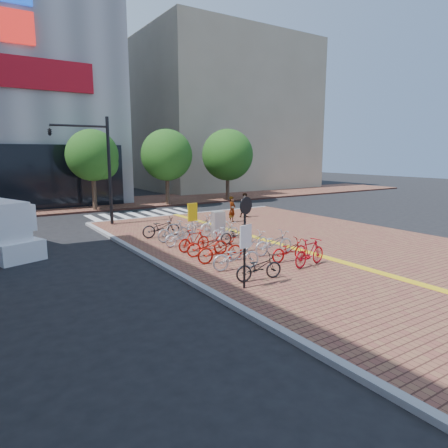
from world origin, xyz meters
TOP-DOWN VIEW (x-y plane):
  - ground at (0.00, 0.00)m, footprint 120.00×120.00m
  - sidewalk at (3.00, -5.00)m, footprint 14.00×34.00m
  - tactile_strip at (2.00, -5.00)m, footprint 0.40×34.00m
  - kerb_west at (-4.00, -5.00)m, footprint 0.25×34.00m
  - kerb_north at (3.00, 12.00)m, footprint 14.00×0.25m
  - far_sidewalk at (0.00, 21.00)m, footprint 70.00×8.00m
  - building_beige at (18.00, 32.00)m, footprint 20.00×18.00m
  - crosswalk at (0.50, 14.00)m, footprint 7.50×4.00m
  - street_trees at (5.04, 17.45)m, footprint 16.20×4.60m
  - bike_0 at (-2.12, -2.66)m, footprint 1.77×0.85m
  - bike_1 at (-2.05, -1.24)m, footprint 1.94×0.92m
  - bike_2 at (-2.01, -0.09)m, footprint 1.98×0.88m
  - bike_3 at (-1.93, 1.04)m, footprint 1.87×0.90m
  - bike_4 at (-1.99, 2.04)m, footprint 1.63×0.61m
  - bike_5 at (-1.97, 3.32)m, footprint 1.82×0.84m
  - bike_6 at (-1.90, 4.26)m, footprint 1.75×0.60m
  - bike_7 at (-1.98, 5.51)m, footprint 2.01×0.92m
  - bike_8 at (0.52, -2.37)m, footprint 1.82×0.78m
  - bike_9 at (0.37, -1.42)m, footprint 1.72×0.65m
  - bike_10 at (0.51, -0.30)m, footprint 1.91×0.72m
  - bike_11 at (0.26, 0.79)m, footprint 1.61×0.62m
  - bike_12 at (0.39, 2.26)m, footprint 1.71×0.78m
  - bike_13 at (0.44, 3.29)m, footprint 1.70×0.75m
  - bike_14 at (0.52, 4.35)m, footprint 1.88×0.63m
  - bike_15 at (0.31, 5.51)m, footprint 1.70×0.65m
  - pedestrian_a at (3.55, 7.27)m, footprint 0.69×0.61m
  - pedestrian_b at (5.34, 8.35)m, footprint 0.95×0.86m
  - utility_box at (0.43, 3.92)m, footprint 0.65×0.50m
  - yellow_sign at (-1.39, 3.28)m, footprint 0.52×0.15m
  - notice_sign at (-3.00, -3.09)m, footprint 0.53×0.19m
  - traffic_light_pole at (-4.31, 10.73)m, footprint 3.37×1.30m
  - box_truck at (-9.00, 6.30)m, footprint 3.11×4.54m

SIDE VIEW (x-z plane):
  - ground at x=0.00m, z-range 0.00..0.00m
  - crosswalk at x=0.50m, z-range 0.00..0.01m
  - sidewalk at x=3.00m, z-range 0.00..0.15m
  - far_sidewalk at x=0.00m, z-range 0.00..0.15m
  - kerb_west at x=-4.00m, z-range 0.00..0.15m
  - kerb_north at x=3.00m, z-range 0.00..0.15m
  - tactile_strip at x=2.00m, z-range 0.15..0.16m
  - bike_11 at x=0.26m, z-range 0.15..0.99m
  - bike_13 at x=0.44m, z-range 0.15..1.02m
  - bike_12 at x=0.39m, z-range 0.15..1.02m
  - bike_15 at x=0.31m, z-range 0.15..1.03m
  - bike_0 at x=-2.12m, z-range 0.15..1.04m
  - bike_9 at x=0.37m, z-range 0.15..1.04m
  - bike_5 at x=-1.97m, z-range 0.15..1.07m
  - bike_3 at x=-1.93m, z-range 0.15..1.09m
  - bike_4 at x=-1.99m, z-range 0.15..1.11m
  - bike_1 at x=-2.05m, z-range 0.15..1.13m
  - bike_10 at x=0.51m, z-range 0.15..1.14m
  - bike_2 at x=-2.01m, z-range 0.15..1.16m
  - bike_7 at x=-1.98m, z-range 0.15..1.17m
  - bike_6 at x=-1.90m, z-range 0.15..1.18m
  - bike_8 at x=0.52m, z-range 0.15..1.21m
  - bike_14 at x=0.52m, z-range 0.15..1.27m
  - utility_box at x=0.43m, z-range 0.15..1.46m
  - pedestrian_a at x=3.55m, z-range 0.15..1.74m
  - pedestrian_b at x=5.34m, z-range 0.15..1.76m
  - box_truck at x=-9.00m, z-range -0.07..2.35m
  - yellow_sign at x=-1.39m, z-range 0.52..2.45m
  - notice_sign at x=-3.00m, z-range 0.53..3.43m
  - street_trees at x=5.04m, z-range 0.92..7.27m
  - traffic_light_pole at x=-4.31m, z-range 1.34..7.62m
  - building_beige at x=18.00m, z-range 0.00..18.00m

